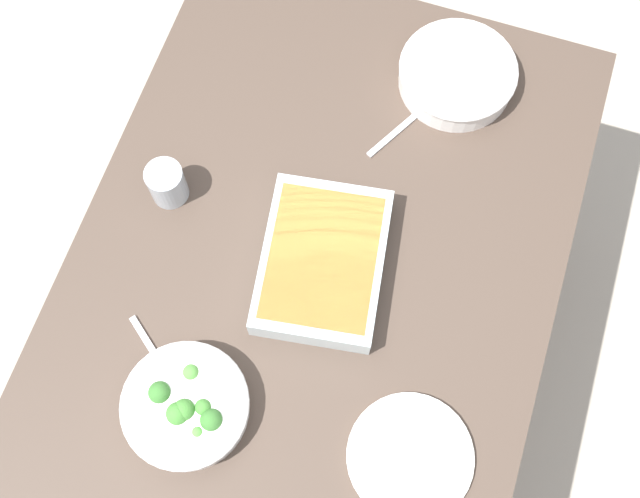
{
  "coord_description": "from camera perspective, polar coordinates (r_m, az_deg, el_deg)",
  "views": [
    {
      "loc": [
        -0.49,
        -0.16,
        2.16
      ],
      "look_at": [
        0.0,
        0.0,
        0.74
      ],
      "focal_mm": 44.86,
      "sensor_mm": 36.0,
      "label": 1
    }
  ],
  "objects": [
    {
      "name": "broccoli_bowl",
      "position": [
        1.42,
        -9.53,
        -11.01
      ],
      "size": [
        0.22,
        0.22,
        0.07
      ],
      "color": "white",
      "rests_on": "dining_table"
    },
    {
      "name": "stew_bowl",
      "position": [
        1.66,
        9.76,
        12.18
      ],
      "size": [
        0.24,
        0.24,
        0.06
      ],
      "color": "white",
      "rests_on": "dining_table"
    },
    {
      "name": "dining_table",
      "position": [
        1.59,
        0.0,
        -1.1
      ],
      "size": [
        1.2,
        0.9,
        0.74
      ],
      "color": "#4C3D33",
      "rests_on": "ground_plane"
    },
    {
      "name": "drink_cup",
      "position": [
        1.54,
        -10.84,
        4.56
      ],
      "size": [
        0.07,
        0.07,
        0.08
      ],
      "color": "#B2BCC6",
      "rests_on": "dining_table"
    },
    {
      "name": "spoon_by_broccoli",
      "position": [
        1.47,
        -11.12,
        -8.32
      ],
      "size": [
        0.12,
        0.15,
        0.01
      ],
      "color": "silver",
      "rests_on": "dining_table"
    },
    {
      "name": "side_plate",
      "position": [
        1.42,
        6.45,
        -14.51
      ],
      "size": [
        0.22,
        0.22,
        0.01
      ],
      "primitive_type": "cylinder",
      "color": "white",
      "rests_on": "dining_table"
    },
    {
      "name": "spoon_by_stew",
      "position": [
        1.62,
        6.39,
        9.09
      ],
      "size": [
        0.16,
        0.1,
        0.01
      ],
      "color": "silver",
      "rests_on": "dining_table"
    },
    {
      "name": "ground_plane",
      "position": [
        2.22,
        0.0,
        -6.51
      ],
      "size": [
        6.0,
        6.0,
        0.0
      ],
      "primitive_type": "plane",
      "color": "#B2A899"
    },
    {
      "name": "baking_dish",
      "position": [
        1.46,
        0.18,
        -0.9
      ],
      "size": [
        0.33,
        0.26,
        0.06
      ],
      "color": "silver",
      "rests_on": "dining_table"
    }
  ]
}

